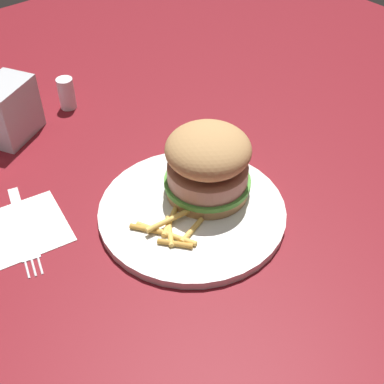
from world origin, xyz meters
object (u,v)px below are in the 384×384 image
(sandwich, at_px, (207,163))
(napkin, at_px, (23,229))
(fork, at_px, (23,228))
(salt_shaker, at_px, (67,93))
(plate, at_px, (192,212))
(napkin_dispenser, at_px, (9,110))
(fries_pile, at_px, (171,227))

(sandwich, distance_m, napkin, 0.26)
(fork, distance_m, salt_shaker, 0.30)
(plate, bearing_deg, napkin_dispenser, -162.66)
(plate, height_order, napkin, plate)
(napkin, relative_size, salt_shaker, 2.00)
(sandwich, bearing_deg, salt_shaker, -174.43)
(salt_shaker, bearing_deg, napkin, -41.79)
(napkin_dispenser, bearing_deg, napkin, -141.83)
(plate, bearing_deg, napkin, -123.05)
(napkin_dispenser, relative_size, salt_shaker, 1.69)
(napkin_dispenser, distance_m, salt_shaker, 0.11)
(fork, height_order, salt_shaker, salt_shaker)
(napkin_dispenser, bearing_deg, fork, -141.78)
(sandwich, relative_size, napkin, 1.09)
(napkin, xyz_separation_m, salt_shaker, (-0.22, 0.20, 0.03))
(fries_pile, bearing_deg, plate, 105.34)
(salt_shaker, bearing_deg, fork, -41.66)
(fries_pile, xyz_separation_m, napkin, (-0.14, -0.14, -0.02))
(napkin, bearing_deg, fork, -16.42)
(plate, height_order, salt_shaker, salt_shaker)
(plate, bearing_deg, fries_pile, -74.66)
(plate, height_order, napkin_dispenser, napkin_dispenser)
(fries_pile, xyz_separation_m, salt_shaker, (-0.35, 0.05, 0.01))
(plate, height_order, fork, plate)
(napkin_dispenser, bearing_deg, salt_shaker, -20.90)
(napkin, distance_m, napkin_dispenser, 0.23)
(plate, relative_size, salt_shaker, 4.62)
(plate, xyz_separation_m, fork, (-0.12, -0.19, -0.00))
(plate, xyz_separation_m, napkin_dispenser, (-0.33, -0.10, 0.04))
(napkin_dispenser, height_order, salt_shaker, napkin_dispenser)
(fries_pile, relative_size, napkin, 0.84)
(napkin, height_order, fork, fork)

